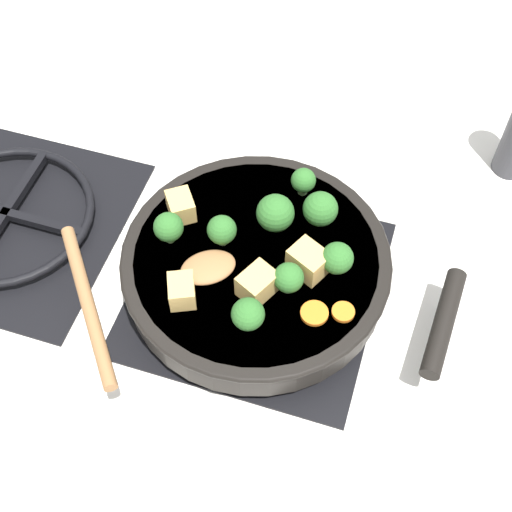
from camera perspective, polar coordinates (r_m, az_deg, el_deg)
ground_plane at (r=0.93m, az=-0.00°, el=-2.59°), size 2.40×2.40×0.00m
front_burner_grate at (r=0.92m, az=-0.00°, el=-2.19°), size 0.31×0.31×0.03m
rear_burner_grate at (r=1.04m, az=-19.25°, el=2.95°), size 0.31×0.31×0.03m
skillet_pan at (r=0.89m, az=0.12°, el=-0.80°), size 0.33×0.42×0.05m
wooden_spoon at (r=0.85m, az=-9.11°, el=-2.49°), size 0.22×0.23×0.02m
tofu_cube_center_large at (r=0.90m, az=-6.04°, el=3.98°), size 0.05×0.05×0.03m
tofu_cube_near_handle at (r=0.83m, az=-5.96°, el=-2.78°), size 0.05×0.04×0.03m
tofu_cube_east_chunk at (r=0.85m, az=4.23°, el=-0.40°), size 0.05×0.05×0.03m
tofu_cube_west_chunk at (r=0.83m, az=0.10°, el=-2.26°), size 0.05×0.05×0.03m
broccoli_floret_near_spoon at (r=0.92m, az=3.81°, el=6.03°), size 0.03×0.03×0.04m
broccoli_floret_center_top at (r=0.82m, az=2.62°, el=-1.77°), size 0.04×0.04×0.04m
broccoli_floret_east_rim at (r=0.86m, az=-2.75°, el=2.08°), size 0.04×0.04×0.04m
broccoli_floret_west_rim at (r=0.84m, az=6.52°, el=-0.20°), size 0.04×0.04×0.05m
broccoli_floret_north_edge at (r=0.87m, az=1.56°, el=3.44°), size 0.05×0.05×0.05m
broccoli_floret_south_cluster at (r=0.87m, az=-7.01°, el=2.29°), size 0.04×0.04×0.04m
broccoli_floret_mid_floret at (r=0.88m, az=5.17°, el=3.75°), size 0.04×0.04×0.05m
broccoli_floret_small_inner at (r=0.80m, az=-0.65°, el=-4.70°), size 0.04×0.04×0.05m
carrot_slice_orange_thin at (r=0.83m, az=4.69°, el=-4.59°), size 0.03×0.03×0.01m
carrot_slice_near_center at (r=0.83m, az=6.99°, el=-4.46°), size 0.03×0.03×0.01m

